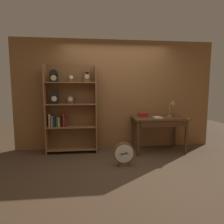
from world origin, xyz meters
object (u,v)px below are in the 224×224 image
desk_lamp (172,105)px  open_repair_manual (158,117)px  bookshelf (69,108)px  toolbox_small (143,115)px  round_clock_large (124,154)px  workbench (159,122)px

desk_lamp → open_repair_manual: desk_lamp is taller
desk_lamp → bookshelf: bearing=177.3°
desk_lamp → toolbox_small: (-0.68, 0.04, -0.22)m
toolbox_small → round_clock_large: bearing=-124.6°
bookshelf → open_repair_manual: (1.97, -0.26, -0.20)m
workbench → desk_lamp: 0.50m
bookshelf → round_clock_large: size_ratio=4.42×
bookshelf → open_repair_manual: bookshelf is taller
open_repair_manual → toolbox_small: bearing=144.5°
bookshelf → workbench: (2.03, -0.17, -0.31)m
open_repair_manual → round_clock_large: (-0.88, -0.66, -0.58)m
workbench → round_clock_large: (-0.94, -0.75, -0.47)m
toolbox_small → workbench: bearing=-16.2°
toolbox_small → bookshelf: bearing=177.7°
bookshelf → toolbox_small: (1.69, -0.07, -0.17)m
desk_lamp → round_clock_large: 1.73m
open_repair_manual → round_clock_large: open_repair_manual is taller
desk_lamp → toolbox_small: desk_lamp is taller
desk_lamp → round_clock_large: size_ratio=0.93×
workbench → desk_lamp: desk_lamp is taller
desk_lamp → workbench: bearing=-170.3°
desk_lamp → open_repair_manual: 0.50m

